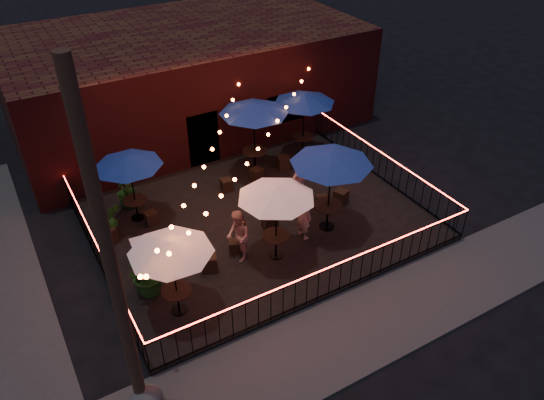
{
  "coord_description": "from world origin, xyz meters",
  "views": [
    {
      "loc": [
        -6.46,
        -10.1,
        10.42
      ],
      "look_at": [
        0.32,
        1.57,
        1.03
      ],
      "focal_mm": 35.0,
      "sensor_mm": 36.0,
      "label": 1
    }
  ],
  "objects_px": {
    "cafe_table_4": "(332,159)",
    "utility_pole": "(112,271)",
    "cafe_table_0": "(170,248)",
    "cafe_table_5": "(304,99)",
    "cafe_table_3": "(254,109)",
    "boulder": "(146,399)",
    "cafe_table_1": "(128,162)",
    "cooler": "(142,250)",
    "cafe_table_2": "(276,193)"
  },
  "relations": [
    {
      "from": "cafe_table_1",
      "to": "cafe_table_3",
      "type": "distance_m",
      "value": 4.77
    },
    {
      "from": "utility_pole",
      "to": "cafe_table_1",
      "type": "distance_m",
      "value": 7.11
    },
    {
      "from": "utility_pole",
      "to": "cafe_table_2",
      "type": "bearing_deg",
      "value": 28.58
    },
    {
      "from": "cafe_table_5",
      "to": "boulder",
      "type": "height_order",
      "value": "cafe_table_5"
    },
    {
      "from": "utility_pole",
      "to": "cafe_table_0",
      "type": "bearing_deg",
      "value": 50.78
    },
    {
      "from": "cafe_table_2",
      "to": "boulder",
      "type": "height_order",
      "value": "cafe_table_2"
    },
    {
      "from": "cafe_table_4",
      "to": "cafe_table_3",
      "type": "bearing_deg",
      "value": 94.28
    },
    {
      "from": "utility_pole",
      "to": "cafe_table_4",
      "type": "height_order",
      "value": "utility_pole"
    },
    {
      "from": "utility_pole",
      "to": "cafe_table_2",
      "type": "height_order",
      "value": "utility_pole"
    },
    {
      "from": "cafe_table_4",
      "to": "utility_pole",
      "type": "bearing_deg",
      "value": -156.36
    },
    {
      "from": "utility_pole",
      "to": "cafe_table_0",
      "type": "xyz_separation_m",
      "value": [
        1.72,
        2.1,
        -1.72
      ]
    },
    {
      "from": "cafe_table_4",
      "to": "cafe_table_1",
      "type": "bearing_deg",
      "value": 145.44
    },
    {
      "from": "utility_pole",
      "to": "cooler",
      "type": "bearing_deg",
      "value": 70.59
    },
    {
      "from": "boulder",
      "to": "cafe_table_4",
      "type": "bearing_deg",
      "value": 24.61
    },
    {
      "from": "cafe_table_0",
      "to": "cafe_table_3",
      "type": "bearing_deg",
      "value": 45.45
    },
    {
      "from": "cooler",
      "to": "cafe_table_1",
      "type": "bearing_deg",
      "value": 80.72
    },
    {
      "from": "cafe_table_0",
      "to": "cafe_table_5",
      "type": "xyz_separation_m",
      "value": [
        7.23,
        5.3,
        0.16
      ]
    },
    {
      "from": "cafe_table_1",
      "to": "cafe_table_0",
      "type": "bearing_deg",
      "value": -94.72
    },
    {
      "from": "cafe_table_0",
      "to": "cafe_table_5",
      "type": "height_order",
      "value": "cafe_table_5"
    },
    {
      "from": "boulder",
      "to": "cafe_table_3",
      "type": "bearing_deg",
      "value": 47.66
    },
    {
      "from": "boulder",
      "to": "cafe_table_1",
      "type": "bearing_deg",
      "value": 73.25
    },
    {
      "from": "cafe_table_3",
      "to": "cafe_table_4",
      "type": "relative_size",
      "value": 1.14
    },
    {
      "from": "utility_pole",
      "to": "cafe_table_3",
      "type": "relative_size",
      "value": 2.58
    },
    {
      "from": "cafe_table_0",
      "to": "boulder",
      "type": "xyz_separation_m",
      "value": [
        -1.64,
        -2.21,
        -1.96
      ]
    },
    {
      "from": "cafe_table_0",
      "to": "cafe_table_2",
      "type": "height_order",
      "value": "cafe_table_2"
    },
    {
      "from": "cafe_table_0",
      "to": "cafe_table_3",
      "type": "distance_m",
      "value": 7.24
    },
    {
      "from": "cafe_table_0",
      "to": "cooler",
      "type": "height_order",
      "value": "cafe_table_0"
    },
    {
      "from": "cafe_table_4",
      "to": "cafe_table_5",
      "type": "bearing_deg",
      "value": 66.7
    },
    {
      "from": "cafe_table_5",
      "to": "cooler",
      "type": "relative_size",
      "value": 3.84
    },
    {
      "from": "cafe_table_2",
      "to": "cafe_table_5",
      "type": "height_order",
      "value": "cafe_table_5"
    },
    {
      "from": "cafe_table_3",
      "to": "boulder",
      "type": "height_order",
      "value": "cafe_table_3"
    },
    {
      "from": "cafe_table_0",
      "to": "cafe_table_3",
      "type": "relative_size",
      "value": 0.86
    },
    {
      "from": "cafe_table_1",
      "to": "boulder",
      "type": "height_order",
      "value": "cafe_table_1"
    },
    {
      "from": "cafe_table_0",
      "to": "boulder",
      "type": "height_order",
      "value": "cafe_table_0"
    },
    {
      "from": "utility_pole",
      "to": "cafe_table_0",
      "type": "distance_m",
      "value": 3.22
    },
    {
      "from": "cafe_table_3",
      "to": "boulder",
      "type": "relative_size",
      "value": 3.85
    },
    {
      "from": "cafe_table_2",
      "to": "boulder",
      "type": "xyz_separation_m",
      "value": [
        -4.94,
        -2.84,
        -2.04
      ]
    },
    {
      "from": "cooler",
      "to": "boulder",
      "type": "relative_size",
      "value": 0.95
    },
    {
      "from": "cafe_table_3",
      "to": "boulder",
      "type": "bearing_deg",
      "value": -132.34
    },
    {
      "from": "cafe_table_1",
      "to": "boulder",
      "type": "bearing_deg",
      "value": -106.75
    },
    {
      "from": "cafe_table_3",
      "to": "cafe_table_4",
      "type": "xyz_separation_m",
      "value": [
        0.31,
        -4.15,
        0.02
      ]
    },
    {
      "from": "cafe_table_0",
      "to": "cafe_table_4",
      "type": "distance_m",
      "value": 5.49
    },
    {
      "from": "cafe_table_0",
      "to": "cafe_table_4",
      "type": "height_order",
      "value": "cafe_table_4"
    },
    {
      "from": "cafe_table_5",
      "to": "utility_pole",
      "type": "bearing_deg",
      "value": -140.42
    },
    {
      "from": "cafe_table_0",
      "to": "cooler",
      "type": "xyz_separation_m",
      "value": [
        -0.15,
        2.35,
        -1.74
      ]
    },
    {
      "from": "utility_pole",
      "to": "cooler",
      "type": "height_order",
      "value": "utility_pole"
    },
    {
      "from": "utility_pole",
      "to": "cafe_table_2",
      "type": "distance_m",
      "value": 5.94
    },
    {
      "from": "utility_pole",
      "to": "boulder",
      "type": "height_order",
      "value": "utility_pole"
    },
    {
      "from": "cafe_table_1",
      "to": "cafe_table_3",
      "type": "bearing_deg",
      "value": 8.39
    },
    {
      "from": "utility_pole",
      "to": "cafe_table_4",
      "type": "bearing_deg",
      "value": 23.64
    }
  ]
}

